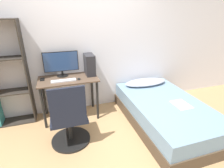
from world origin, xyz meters
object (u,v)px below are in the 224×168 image
at_px(monitor, 61,63).
at_px(keyboard, 64,81).
at_px(bed, 165,112).
at_px(office_chair, 69,123).
at_px(pc_tower, 89,65).

distance_m(monitor, keyboard, 0.36).
bearing_deg(bed, keyboard, 159.35).
distance_m(office_chair, keyboard, 0.76).
relative_size(office_chair, keyboard, 2.43).
relative_size(office_chair, pc_tower, 2.68).
bearing_deg(pc_tower, office_chair, -120.04).
xyz_separation_m(keyboard, pc_tower, (0.49, 0.21, 0.18)).
bearing_deg(monitor, keyboard, -89.94).
bearing_deg(bed, office_chair, -179.09).
bearing_deg(office_chair, bed, 0.91).
bearing_deg(monitor, pc_tower, -8.07).
relative_size(office_chair, bed, 0.50).
bearing_deg(monitor, office_chair, -90.02).
xyz_separation_m(monitor, keyboard, (0.00, -0.28, -0.23)).
bearing_deg(keyboard, pc_tower, 22.93).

